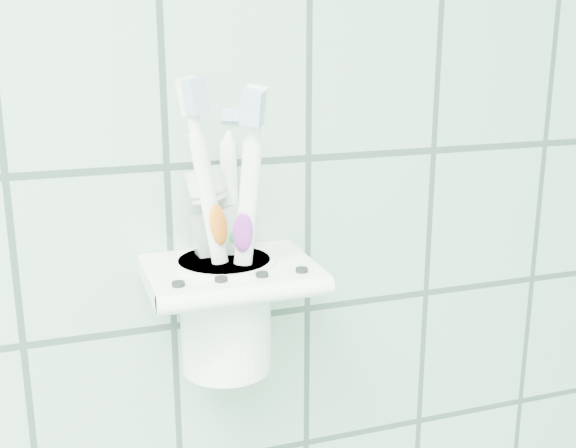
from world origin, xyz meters
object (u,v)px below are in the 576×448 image
at_px(holder_bracket, 230,275).
at_px(toothbrush_blue, 231,232).
at_px(toothbrush_orange, 233,222).
at_px(toothpaste_tube, 245,249).
at_px(toothbrush_pink, 236,223).
at_px(cup, 225,309).

height_order(holder_bracket, toothbrush_blue, toothbrush_blue).
height_order(holder_bracket, toothbrush_orange, toothbrush_orange).
height_order(toothbrush_blue, toothpaste_tube, toothbrush_blue).
relative_size(toothbrush_pink, toothbrush_orange, 1.01).
bearing_deg(cup, toothbrush_blue, -87.12).
bearing_deg(toothbrush_orange, cup, -139.55).
bearing_deg(cup, toothpaste_tube, 13.20).
distance_m(holder_bracket, toothpaste_tube, 0.02).
bearing_deg(toothpaste_tube, toothbrush_blue, -129.15).
xyz_separation_m(holder_bracket, cup, (-0.00, 0.00, -0.03)).
distance_m(cup, toothpaste_tube, 0.05).
bearing_deg(holder_bracket, cup, 126.96).
distance_m(cup, toothbrush_blue, 0.07).
height_order(toothbrush_orange, toothpaste_tube, toothbrush_orange).
bearing_deg(toothbrush_orange, holder_bracket, -98.09).
height_order(cup, toothbrush_orange, toothbrush_orange).
xyz_separation_m(toothbrush_pink, toothbrush_blue, (-0.01, -0.01, -0.00)).
bearing_deg(holder_bracket, toothpaste_tube, 29.41).
xyz_separation_m(cup, toothbrush_pink, (0.01, -0.01, 0.07)).
height_order(toothbrush_pink, toothbrush_blue, toothbrush_pink).
relative_size(holder_bracket, toothbrush_blue, 0.60).
bearing_deg(toothbrush_blue, holder_bracket, 84.74).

